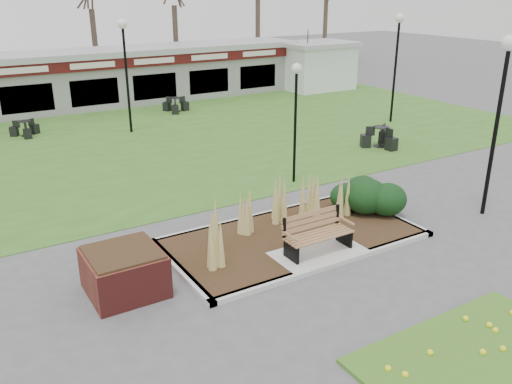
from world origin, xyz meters
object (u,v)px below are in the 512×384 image
bistro_set_b (25,131)px  bistro_set_c (380,140)px  lamp_post_near_left (296,97)px  service_hut (317,65)px  patio_umbrella (307,65)px  lamp_post_mid_right (125,51)px  lamp_post_near_right (503,87)px  food_pavilion (86,79)px  lamp_post_far_right (397,44)px  bistro_set_d (176,107)px  brick_planter (124,271)px  park_bench (316,233)px

bistro_set_b → bistro_set_c: bistro_set_c is taller
lamp_post_near_left → bistro_set_c: 6.04m
bistro_set_b → lamp_post_near_left: bearing=-58.7°
service_hut → patio_umbrella: size_ratio=1.78×
service_hut → lamp_post_mid_right: (-13.38, -4.35, 2.01)m
lamp_post_near_right → food_pavilion: bearing=105.4°
lamp_post_far_right → bistro_set_d: lamp_post_far_right is taller
food_pavilion → bistro_set_c: size_ratio=16.17×
food_pavilion → bistro_set_d: food_pavilion is taller
brick_planter → lamp_post_far_right: (15.60, 8.18, 3.07)m
lamp_post_mid_right → lamp_post_far_right: 11.95m
service_hut → park_bench: bearing=-127.3°
lamp_post_near_right → bistro_set_b: 18.48m
bistro_set_b → lamp_post_far_right: bearing=-22.1°
patio_umbrella → brick_planter: bearing=-135.4°
lamp_post_near_right → service_hut: bearing=66.4°
park_bench → lamp_post_far_right: 14.63m
bistro_set_d → lamp_post_near_left: bearing=-94.4°
lamp_post_near_right → bistro_set_d: size_ratio=3.59×
brick_planter → food_pavilion: food_pavilion is taller
service_hut → bistro_set_d: service_hut is taller
lamp_post_near_right → patio_umbrella: bearing=68.7°
bistro_set_d → patio_umbrella: bearing=8.2°
lamp_post_near_left → patio_umbrella: 16.45m
park_bench → lamp_post_near_right: lamp_post_near_right is taller
brick_planter → food_pavilion: size_ratio=0.06×
lamp_post_near_left → patio_umbrella: (10.04, 12.98, -1.22)m
brick_planter → service_hut: bearing=43.5°
park_bench → lamp_post_far_right: lamp_post_far_right is taller
lamp_post_near_left → bistro_set_d: size_ratio=2.82×
service_hut → lamp_post_mid_right: 14.21m
patio_umbrella → lamp_post_near_right: bearing=-111.3°
lamp_post_near_left → lamp_post_mid_right: bearing=104.9°
park_bench → patio_umbrella: patio_umbrella is taller
brick_planter → bistro_set_c: size_ratio=0.99×
food_pavilion → service_hut: food_pavilion is taller
lamp_post_far_right → brick_planter: bearing=-152.3°
brick_planter → service_hut: 24.71m
service_hut → food_pavilion: bearing=171.7°
bistro_set_c → patio_umbrella: size_ratio=0.62×
food_pavilion → bistro_set_c: food_pavilion is taller
park_bench → bistro_set_c: (7.78, 6.04, -0.30)m
service_hut → lamp_post_mid_right: bearing=-162.0°
brick_planter → lamp_post_near_right: 10.48m
lamp_post_near_left → brick_planter: bearing=-151.7°
bistro_set_c → lamp_post_far_right: bearing=40.2°
lamp_post_near_left → lamp_post_near_right: (3.05, -4.90, 0.76)m
service_hut → bistro_set_d: 10.29m
food_pavilion → lamp_post_near_left: lamp_post_near_left is taller
brick_planter → service_hut: size_ratio=0.34×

